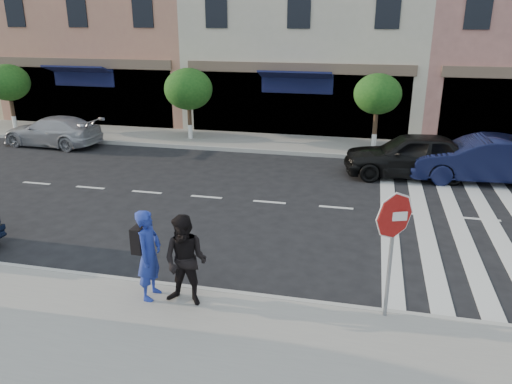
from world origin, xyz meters
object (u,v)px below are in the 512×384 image
Objects in this scene: stop_sign at (393,228)px; car_far_left at (52,131)px; photographer at (149,255)px; car_far_right at (480,159)px; car_far_mid at (412,155)px; walker at (186,261)px.

car_far_left is at bearing 122.58° from stop_sign.
photographer reaches higher than car_far_right.
car_far_right reaches higher than car_far_left.
stop_sign is 0.55× the size of car_far_left.
car_far_right is at bearing 50.53° from stop_sign.
car_far_left is (-9.41, 10.74, -0.42)m from photographer.
car_far_left is (-13.83, 10.41, -1.26)m from stop_sign.
stop_sign is 0.52× the size of car_far_mid.
car_far_right is at bearing 83.85° from car_far_mid.
stop_sign is at bearing -84.31° from photographer.
car_far_mid is at bearing -27.90° from photographer.
car_far_left is 0.95× the size of car_far_mid.
photographer reaches higher than walker.
car_far_mid is (0.97, 9.27, -1.12)m from stop_sign.
car_far_right is (2.23, 0.00, -0.01)m from car_far_mid.
car_far_right is at bearing 58.79° from walker.
car_far_left is 14.84m from car_far_mid.
walker is 11.86m from car_far_right.
car_far_mid is (4.63, 9.67, -0.26)m from walker.
photographer is at bearing 179.08° from walker.
walker is (-3.66, -0.40, -0.86)m from stop_sign.
walker is 0.38× the size of car_far_right.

